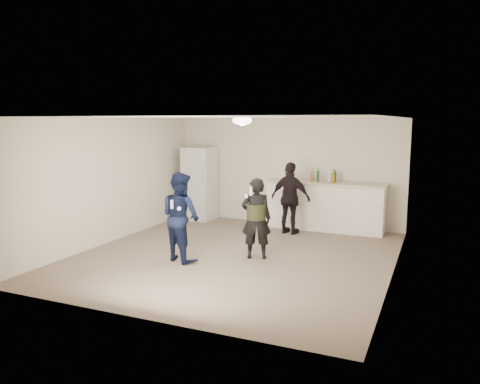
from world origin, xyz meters
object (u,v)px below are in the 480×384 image
at_px(counter, 325,207).
at_px(woman, 256,218).
at_px(shaker, 291,177).
at_px(spectator, 290,198).
at_px(fridge, 200,184).

height_order(counter, woman, woman).
height_order(shaker, spectator, spectator).
relative_size(shaker, spectator, 0.11).
height_order(fridge, spectator, fridge).
xyz_separation_m(fridge, woman, (2.52, -2.60, -0.17)).
bearing_deg(spectator, fridge, -2.75).
bearing_deg(shaker, woman, -86.82).
relative_size(fridge, woman, 1.24).
bearing_deg(fridge, counter, 1.28).
distance_m(fridge, shaker, 2.39).
height_order(counter, spectator, spectator).
distance_m(counter, shaker, 1.01).
relative_size(counter, shaker, 15.29).
distance_m(counter, spectator, 0.93).
relative_size(counter, woman, 1.79).
distance_m(shaker, woman, 2.61).
relative_size(woman, spectator, 0.93).
xyz_separation_m(shaker, woman, (0.14, -2.56, -0.45)).
xyz_separation_m(fridge, spectator, (2.53, -0.58, -0.12)).
relative_size(shaker, woman, 0.12).
distance_m(shaker, spectator, 0.69).
bearing_deg(spectator, shaker, -64.12).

